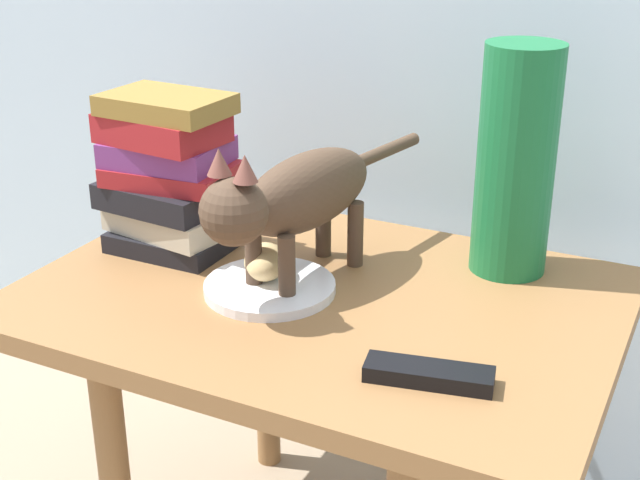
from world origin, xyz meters
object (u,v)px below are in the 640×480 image
(side_table, at_px, (320,334))
(plate, at_px, (270,287))
(green_vase, at_px, (516,161))
(tv_remote, at_px, (429,374))
(book_stack, at_px, (168,174))
(cat, at_px, (295,197))
(bread_roll, at_px, (265,262))

(side_table, bearing_deg, plate, -154.57)
(green_vase, height_order, tv_remote, green_vase)
(book_stack, bearing_deg, plate, -17.62)
(cat, distance_m, tv_remote, 0.33)
(side_table, xyz_separation_m, tv_remote, (0.22, -0.15, 0.08))
(book_stack, relative_size, green_vase, 0.74)
(side_table, relative_size, cat, 1.74)
(bread_roll, bearing_deg, book_stack, 164.69)
(cat, xyz_separation_m, book_stack, (-0.23, 0.03, -0.01))
(plate, xyz_separation_m, tv_remote, (0.28, -0.12, 0.00))
(plate, bearing_deg, cat, 64.34)
(green_vase, bearing_deg, book_stack, -162.07)
(side_table, distance_m, green_vase, 0.37)
(book_stack, bearing_deg, green_vase, 17.93)
(side_table, xyz_separation_m, book_stack, (-0.28, 0.04, 0.19))
(green_vase, xyz_separation_m, tv_remote, (0.00, -0.35, -0.16))
(plate, bearing_deg, book_stack, 162.38)
(side_table, relative_size, plate, 4.42)
(side_table, bearing_deg, green_vase, 42.58)
(book_stack, xyz_separation_m, green_vase, (0.49, 0.16, 0.04))
(tv_remote, bearing_deg, side_table, 133.07)
(side_table, relative_size, bread_roll, 10.27)
(side_table, height_order, green_vase, green_vase)
(side_table, relative_size, green_vase, 2.46)
(cat, bearing_deg, green_vase, 35.78)
(bread_roll, bearing_deg, side_table, 12.64)
(green_vase, bearing_deg, plate, -140.76)
(side_table, xyz_separation_m, cat, (-0.04, 0.01, 0.20))
(cat, height_order, book_stack, book_stack)
(plate, relative_size, bread_roll, 2.32)
(green_vase, bearing_deg, tv_remote, -89.42)
(plate, xyz_separation_m, cat, (0.02, 0.04, 0.13))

